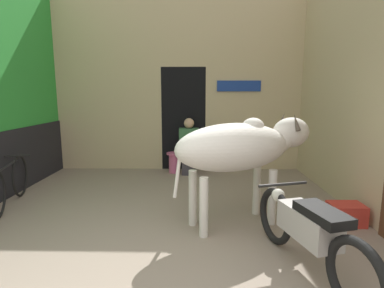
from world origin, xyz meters
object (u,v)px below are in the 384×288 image
(cow, at_px, (242,147))
(bicycle, at_px, (9,184))
(shopkeeper_seated, at_px, (189,145))
(motorcycle_near, at_px, (308,230))
(crate, at_px, (346,214))
(plastic_stool, at_px, (174,162))

(cow, distance_m, bicycle, 3.58)
(cow, height_order, shopkeeper_seated, cow)
(shopkeeper_seated, bearing_deg, motorcycle_near, -71.01)
(motorcycle_near, bearing_deg, bicycle, 157.52)
(cow, height_order, bicycle, cow)
(bicycle, relative_size, crate, 3.90)
(bicycle, bearing_deg, shopkeeper_seated, 36.72)
(cow, bearing_deg, shopkeeper_seated, 106.94)
(cow, xyz_separation_m, shopkeeper_seated, (-0.77, 2.53, -0.40))
(cow, relative_size, shopkeeper_seated, 1.67)
(bicycle, height_order, crate, bicycle)
(shopkeeper_seated, distance_m, crate, 3.39)
(motorcycle_near, xyz_separation_m, crate, (0.93, 1.12, -0.29))
(shopkeeper_seated, relative_size, crate, 2.76)
(bicycle, bearing_deg, plastic_stool, 41.32)
(motorcycle_near, relative_size, plastic_stool, 4.09)
(cow, xyz_separation_m, crate, (1.42, -0.01, -0.91))
(crate, bearing_deg, bicycle, 173.90)
(plastic_stool, distance_m, crate, 3.63)
(motorcycle_near, relative_size, bicycle, 1.07)
(plastic_stool, bearing_deg, bicycle, -138.68)
(cow, xyz_separation_m, motorcycle_near, (0.49, -1.13, -0.61))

